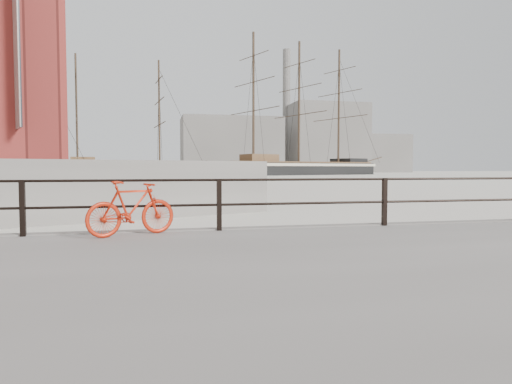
{
  "coord_description": "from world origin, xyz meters",
  "views": [
    {
      "loc": [
        -4.72,
        -8.88,
        1.56
      ],
      "look_at": [
        -2.4,
        1.5,
        1.0
      ],
      "focal_mm": 32.0,
      "sensor_mm": 36.0,
      "label": 1
    }
  ],
  "objects": [
    {
      "name": "ground",
      "position": [
        0.0,
        0.0,
        0.0
      ],
      "size": [
        400.0,
        400.0,
        0.0
      ],
      "primitive_type": "plane",
      "color": "white",
      "rests_on": "ground"
    },
    {
      "name": "guardrail",
      "position": [
        0.0,
        -0.15,
        0.85
      ],
      "size": [
        28.0,
        0.1,
        1.0
      ],
      "primitive_type": null,
      "color": "black",
      "rests_on": "promenade"
    },
    {
      "name": "schooner_left",
      "position": [
        -27.81,
        71.8,
        0.0
      ],
      "size": [
        25.39,
        13.87,
        18.42
      ],
      "primitive_type": null,
      "rotation": [
        0.0,
        0.0,
        0.12
      ],
      "color": "beige",
      "rests_on": "ground"
    },
    {
      "name": "industrial_west",
      "position": [
        20.0,
        140.0,
        9.0
      ],
      "size": [
        32.0,
        18.0,
        18.0
      ],
      "primitive_type": "cube",
      "color": "gray",
      "rests_on": "ground"
    },
    {
      "name": "smokestack",
      "position": [
        42.0,
        150.0,
        22.0
      ],
      "size": [
        2.8,
        2.8,
        44.0
      ],
      "primitive_type": "cylinder",
      "color": "gray",
      "rests_on": "ground"
    },
    {
      "name": "industrial_east",
      "position": [
        78.0,
        150.0,
        7.0
      ],
      "size": [
        20.0,
        16.0,
        14.0
      ],
      "primitive_type": "cube",
      "color": "gray",
      "rests_on": "ground"
    },
    {
      "name": "industrial_mid",
      "position": [
        55.0,
        145.0,
        12.0
      ],
      "size": [
        26.0,
        20.0,
        24.0
      ],
      "primitive_type": "cube",
      "color": "gray",
      "rests_on": "ground"
    },
    {
      "name": "schooner_mid",
      "position": [
        -10.68,
        75.91,
        0.0
      ],
      "size": [
        32.55,
        17.38,
        22.11
      ],
      "primitive_type": null,
      "rotation": [
        0.0,
        0.0,
        0.14
      ],
      "color": "beige",
      "rests_on": "ground"
    },
    {
      "name": "barque_black",
      "position": [
        27.71,
        91.2,
        0.0
      ],
      "size": [
        58.26,
        37.73,
        31.72
      ],
      "primitive_type": null,
      "rotation": [
        0.0,
        0.0,
        0.39
      ],
      "color": "black",
      "rests_on": "ground"
    },
    {
      "name": "bicycle",
      "position": [
        -5.12,
        -0.49,
        0.84
      ],
      "size": [
        1.59,
        0.89,
        0.98
      ],
      "primitive_type": "imported",
      "rotation": [
        0.0,
        0.0,
        0.42
      ],
      "color": "red",
      "rests_on": "promenade"
    }
  ]
}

